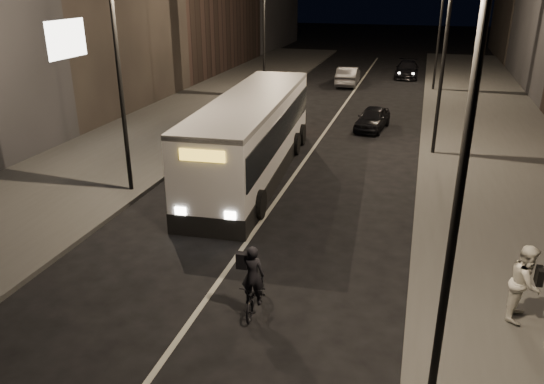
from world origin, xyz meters
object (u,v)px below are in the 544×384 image
Objects in this scene: streetlight_left_near at (124,51)px; car_near at (373,118)px; car_mid at (348,76)px; streetlight_right_mid at (440,37)px; streetlight_right_far at (437,15)px; streetlight_left_far at (268,18)px; pedestrian_woman at (525,283)px; city_bus at (253,133)px; cyclist_on_bicycle at (255,289)px; streetlight_right_near at (450,133)px; car_far at (407,69)px.

car_near is at bearing 57.25° from streetlight_left_near.
car_near is 13.05m from car_mid.
streetlight_right_mid and streetlight_right_far have the same top height.
streetlight_left_far is 26.68m from pedestrian_woman.
city_bus reaches higher than car_mid.
pedestrian_woman is (9.33, -8.28, -0.70)m from city_bus.
city_bus is at bearing 66.38° from pedestrian_woman.
cyclist_on_bicycle is (-3.97, -30.21, -4.74)m from streetlight_right_far.
cyclist_on_bicycle is at bearing -105.59° from streetlight_right_mid.
streetlight_left_near is 2.27× the size of car_near.
streetlight_left_far is (-10.66, 26.00, 0.00)m from streetlight_right_near.
streetlight_right_mid and streetlight_left_far have the same top height.
streetlight_right_mid is 9.18m from city_bus.
streetlight_left_near reaches higher than car_near.
streetlight_left_far is 0.65× the size of city_bus.
streetlight_right_far and streetlight_left_far have the same top height.
streetlight_right_far is at bearing 90.00° from streetlight_right_mid.
streetlight_left_far is 1.79× the size of car_far.
streetlight_right_far is at bearing 22.44° from pedestrian_woman.
streetlight_right_mid is 1.85× the size of car_mid.
pedestrian_woman is at bearing -20.93° from streetlight_left_near.
streetlight_right_far is 1.85× the size of car_mid.
streetlight_left_near is 10.29m from cyclist_on_bicycle.
car_near is 0.79× the size of car_far.
car_far is (1.09, 17.61, 0.05)m from car_near.
cyclist_on_bicycle is at bearing -75.68° from city_bus.
city_bus is at bearing -76.20° from streetlight_left_far.
pedestrian_woman reaches higher than car_mid.
streetlight_right_mid is 22.19m from car_far.
pedestrian_woman is 0.42× the size of car_far.
streetlight_right_near is 13.33m from streetlight_left_near.
streetlight_right_mid reaches higher than car_mid.
cyclist_on_bicycle is 30.93m from car_mid.
cyclist_on_bicycle is 35.88m from car_far.
streetlight_right_far is at bearing 67.50° from city_bus.
streetlight_right_far reaches higher than car_near.
streetlight_right_mid is 1.00× the size of streetlight_left_far.
streetlight_right_far is 7.71m from car_mid.
streetlight_left_near reaches higher than city_bus.
pedestrian_woman is at bearing -85.52° from streetlight_right_far.
pedestrian_woman is at bearing 53.40° from streetlight_right_near.
car_far is at bearing 83.01° from cyclist_on_bicycle.
streetlight_right_mid is 16.00m from streetlight_right_far.
streetlight_left_near and streetlight_left_far have the same top height.
car_mid is (4.53, 6.64, -4.64)m from streetlight_left_far.
streetlight_right_near is 16.00m from streetlight_right_mid.
streetlight_right_mid is 4.32× the size of cyclist_on_bicycle.
streetlight_right_far is 13.25m from car_near.
car_near is at bearing 98.40° from streetlight_right_near.
pedestrian_woman is at bearing 7.85° from cyclist_on_bicycle.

